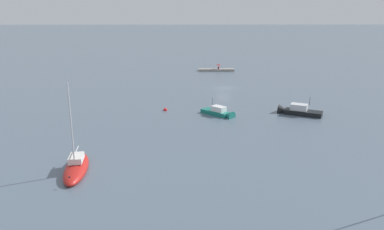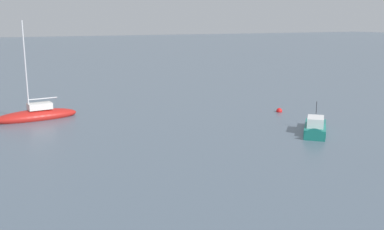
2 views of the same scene
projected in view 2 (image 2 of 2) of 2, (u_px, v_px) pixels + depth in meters
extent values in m
ellipsoid|color=red|center=(36.00, 116.00, 43.35)|extent=(3.18, 8.27, 1.38)
cube|color=silver|center=(40.00, 106.00, 43.34)|extent=(1.62, 2.40, 0.63)
cylinder|color=silver|center=(25.00, 66.00, 41.93)|extent=(0.14, 0.14, 8.67)
cylinder|color=silver|center=(43.00, 99.00, 43.38)|extent=(0.41, 2.82, 0.10)
cube|color=#197266|center=(315.00, 129.00, 38.60)|extent=(4.81, 4.67, 0.82)
cone|color=#197266|center=(314.00, 136.00, 36.31)|extent=(2.43, 2.43, 1.73)
cube|color=white|center=(316.00, 122.00, 37.88)|extent=(2.51, 2.48, 0.82)
cube|color=#283847|center=(315.00, 123.00, 37.32)|extent=(0.96, 1.01, 0.57)
cylinder|color=black|center=(316.00, 108.00, 38.91)|extent=(0.05, 0.05, 1.15)
sphere|color=red|center=(279.00, 111.00, 46.81)|extent=(0.63, 0.63, 0.63)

